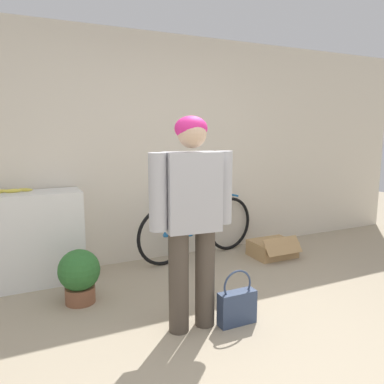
{
  "coord_description": "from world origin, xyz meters",
  "views": [
    {
      "loc": [
        -1.29,
        -1.73,
        1.51
      ],
      "look_at": [
        -0.13,
        0.71,
        1.07
      ],
      "focal_mm": 35.0,
      "sensor_mm": 36.0,
      "label": 1
    }
  ],
  "objects_px": {
    "person": "(192,209)",
    "banana": "(12,191)",
    "bicycle": "(199,227)",
    "potted_plant": "(79,274)",
    "handbag": "(237,306)",
    "cardboard_box": "(272,248)"
  },
  "relations": [
    {
      "from": "bicycle",
      "to": "cardboard_box",
      "type": "distance_m",
      "value": 0.94
    },
    {
      "from": "person",
      "to": "potted_plant",
      "type": "relative_size",
      "value": 3.34
    },
    {
      "from": "person",
      "to": "cardboard_box",
      "type": "relative_size",
      "value": 3.17
    },
    {
      "from": "cardboard_box",
      "to": "potted_plant",
      "type": "height_order",
      "value": "potted_plant"
    },
    {
      "from": "banana",
      "to": "potted_plant",
      "type": "xyz_separation_m",
      "value": [
        0.49,
        -0.69,
        -0.68
      ]
    },
    {
      "from": "handbag",
      "to": "cardboard_box",
      "type": "distance_m",
      "value": 1.75
    },
    {
      "from": "banana",
      "to": "cardboard_box",
      "type": "bearing_deg",
      "value": -8.13
    },
    {
      "from": "person",
      "to": "banana",
      "type": "xyz_separation_m",
      "value": [
        -1.21,
        1.5,
        0.0
      ]
    },
    {
      "from": "bicycle",
      "to": "handbag",
      "type": "xyz_separation_m",
      "value": [
        -0.44,
        -1.57,
        -0.21
      ]
    },
    {
      "from": "bicycle",
      "to": "potted_plant",
      "type": "distance_m",
      "value": 1.64
    },
    {
      "from": "bicycle",
      "to": "potted_plant",
      "type": "height_order",
      "value": "bicycle"
    },
    {
      "from": "cardboard_box",
      "to": "potted_plant",
      "type": "bearing_deg",
      "value": -172.93
    },
    {
      "from": "cardboard_box",
      "to": "potted_plant",
      "type": "xyz_separation_m",
      "value": [
        -2.32,
        -0.29,
        0.16
      ]
    },
    {
      "from": "potted_plant",
      "to": "bicycle",
      "type": "bearing_deg",
      "value": 23.61
    },
    {
      "from": "person",
      "to": "handbag",
      "type": "xyz_separation_m",
      "value": [
        0.34,
        -0.1,
        -0.79
      ]
    },
    {
      "from": "handbag",
      "to": "potted_plant",
      "type": "relative_size",
      "value": 0.92
    },
    {
      "from": "banana",
      "to": "cardboard_box",
      "type": "height_order",
      "value": "banana"
    },
    {
      "from": "bicycle",
      "to": "potted_plant",
      "type": "relative_size",
      "value": 3.39
    },
    {
      "from": "banana",
      "to": "bicycle",
      "type": "bearing_deg",
      "value": -1.01
    },
    {
      "from": "handbag",
      "to": "potted_plant",
      "type": "bearing_deg",
      "value": 139.14
    },
    {
      "from": "handbag",
      "to": "bicycle",
      "type": "bearing_deg",
      "value": 74.43
    },
    {
      "from": "person",
      "to": "bicycle",
      "type": "bearing_deg",
      "value": 67.21
    }
  ]
}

